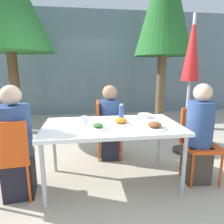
{
  "coord_description": "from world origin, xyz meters",
  "views": [
    {
      "loc": [
        -0.31,
        -2.21,
        1.38
      ],
      "look_at": [
        0.0,
        0.0,
        0.89
      ],
      "focal_mm": 32.0,
      "sensor_mm": 36.0,
      "label": 1
    }
  ],
  "objects_px": {
    "chair_far": "(105,125)",
    "salad_bowl": "(145,116)",
    "closed_umbrella": "(191,59)",
    "bottle": "(121,111)",
    "drinking_cup": "(85,120)",
    "tree_behind_right": "(165,1)",
    "person_left": "(16,146)",
    "chair_right": "(199,138)",
    "person_far": "(110,124)",
    "person_right": "(198,136)",
    "chair_left": "(10,154)"
  },
  "relations": [
    {
      "from": "chair_right",
      "to": "chair_far",
      "type": "distance_m",
      "value": 1.34
    },
    {
      "from": "person_right",
      "to": "bottle",
      "type": "distance_m",
      "value": 0.99
    },
    {
      "from": "person_far",
      "to": "drinking_cup",
      "type": "relative_size",
      "value": 12.42
    },
    {
      "from": "chair_far",
      "to": "chair_left",
      "type": "bearing_deg",
      "value": -43.62
    },
    {
      "from": "chair_right",
      "to": "bottle",
      "type": "relative_size",
      "value": 4.85
    },
    {
      "from": "person_right",
      "to": "person_far",
      "type": "xyz_separation_m",
      "value": [
        -0.97,
        0.78,
        -0.03
      ]
    },
    {
      "from": "tree_behind_right",
      "to": "person_far",
      "type": "bearing_deg",
      "value": -130.89
    },
    {
      "from": "chair_far",
      "to": "bottle",
      "type": "distance_m",
      "value": 0.56
    },
    {
      "from": "chair_left",
      "to": "bottle",
      "type": "height_order",
      "value": "bottle"
    },
    {
      "from": "person_right",
      "to": "person_far",
      "type": "height_order",
      "value": "person_right"
    },
    {
      "from": "chair_far",
      "to": "tree_behind_right",
      "type": "distance_m",
      "value": 3.16
    },
    {
      "from": "person_left",
      "to": "drinking_cup",
      "type": "xyz_separation_m",
      "value": [
        0.72,
        0.19,
        0.21
      ]
    },
    {
      "from": "chair_right",
      "to": "bottle",
      "type": "xyz_separation_m",
      "value": [
        -0.93,
        0.33,
        0.3
      ]
    },
    {
      "from": "salad_bowl",
      "to": "drinking_cup",
      "type": "bearing_deg",
      "value": -166.66
    },
    {
      "from": "chair_left",
      "to": "chair_right",
      "type": "distance_m",
      "value": 2.18
    },
    {
      "from": "person_left",
      "to": "salad_bowl",
      "type": "height_order",
      "value": "person_left"
    },
    {
      "from": "chair_far",
      "to": "person_right",
      "type": "bearing_deg",
      "value": 56.64
    },
    {
      "from": "chair_right",
      "to": "person_far",
      "type": "relative_size",
      "value": 0.78
    },
    {
      "from": "person_right",
      "to": "chair_right",
      "type": "bearing_deg",
      "value": -122.05
    },
    {
      "from": "chair_far",
      "to": "salad_bowl",
      "type": "relative_size",
      "value": 4.99
    },
    {
      "from": "chair_left",
      "to": "closed_umbrella",
      "type": "relative_size",
      "value": 0.41
    },
    {
      "from": "person_left",
      "to": "bottle",
      "type": "bearing_deg",
      "value": 13.14
    },
    {
      "from": "chair_left",
      "to": "tree_behind_right",
      "type": "xyz_separation_m",
      "value": [
        2.57,
        2.52,
        2.27
      ]
    },
    {
      "from": "person_left",
      "to": "salad_bowl",
      "type": "xyz_separation_m",
      "value": [
        1.51,
        0.37,
        0.19
      ]
    },
    {
      "from": "chair_far",
      "to": "closed_umbrella",
      "type": "xyz_separation_m",
      "value": [
        1.34,
        -0.0,
        0.99
      ]
    },
    {
      "from": "closed_umbrella",
      "to": "salad_bowl",
      "type": "relative_size",
      "value": 12.17
    },
    {
      "from": "person_far",
      "to": "tree_behind_right",
      "type": "xyz_separation_m",
      "value": [
        1.43,
        1.65,
        2.25
      ]
    },
    {
      "from": "person_right",
      "to": "drinking_cup",
      "type": "distance_m",
      "value": 1.38
    },
    {
      "from": "bottle",
      "to": "chair_left",
      "type": "bearing_deg",
      "value": -158.23
    },
    {
      "from": "person_left",
      "to": "chair_right",
      "type": "bearing_deg",
      "value": -3.56
    },
    {
      "from": "bottle",
      "to": "person_far",
      "type": "bearing_deg",
      "value": 105.36
    },
    {
      "from": "person_right",
      "to": "tree_behind_right",
      "type": "distance_m",
      "value": 3.32
    },
    {
      "from": "chair_left",
      "to": "closed_umbrella",
      "type": "bearing_deg",
      "value": 15.36
    },
    {
      "from": "person_left",
      "to": "chair_right",
      "type": "distance_m",
      "value": 2.13
    },
    {
      "from": "closed_umbrella",
      "to": "chair_far",
      "type": "bearing_deg",
      "value": 179.99
    },
    {
      "from": "person_left",
      "to": "tree_behind_right",
      "type": "height_order",
      "value": "tree_behind_right"
    },
    {
      "from": "chair_left",
      "to": "person_left",
      "type": "relative_size",
      "value": 0.73
    },
    {
      "from": "person_left",
      "to": "person_far",
      "type": "relative_size",
      "value": 1.07
    },
    {
      "from": "chair_left",
      "to": "chair_right",
      "type": "height_order",
      "value": "same"
    },
    {
      "from": "chair_right",
      "to": "closed_umbrella",
      "type": "height_order",
      "value": "closed_umbrella"
    },
    {
      "from": "chair_left",
      "to": "drinking_cup",
      "type": "relative_size",
      "value": 9.68
    },
    {
      "from": "chair_right",
      "to": "person_far",
      "type": "xyz_separation_m",
      "value": [
        -1.03,
        0.71,
        0.02
      ]
    },
    {
      "from": "closed_umbrella",
      "to": "bottle",
      "type": "distance_m",
      "value": 1.42
    },
    {
      "from": "closed_umbrella",
      "to": "tree_behind_right",
      "type": "height_order",
      "value": "tree_behind_right"
    },
    {
      "from": "person_right",
      "to": "salad_bowl",
      "type": "distance_m",
      "value": 0.7
    },
    {
      "from": "bottle",
      "to": "drinking_cup",
      "type": "height_order",
      "value": "bottle"
    },
    {
      "from": "person_far",
      "to": "salad_bowl",
      "type": "distance_m",
      "value": 0.62
    },
    {
      "from": "drinking_cup",
      "to": "salad_bowl",
      "type": "distance_m",
      "value": 0.81
    },
    {
      "from": "chair_far",
      "to": "salad_bowl",
      "type": "bearing_deg",
      "value": 51.06
    },
    {
      "from": "chair_left",
      "to": "closed_umbrella",
      "type": "distance_m",
      "value": 2.76
    }
  ]
}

